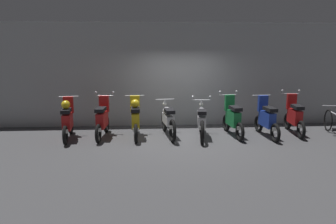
{
  "coord_description": "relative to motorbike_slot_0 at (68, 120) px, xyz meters",
  "views": [
    {
      "loc": [
        -1.09,
        -8.95,
        2.54
      ],
      "look_at": [
        -0.49,
        0.22,
        0.75
      ],
      "focal_mm": 34.94,
      "sensor_mm": 36.0,
      "label": 1
    }
  ],
  "objects": [
    {
      "name": "motorbike_slot_1",
      "position": [
        0.96,
        0.13,
        -0.04
      ],
      "size": [
        0.59,
        1.68,
        1.29
      ],
      "color": "black",
      "rests_on": "ground"
    },
    {
      "name": "bicycle",
      "position": [
        7.79,
        -0.1,
        -0.2
      ],
      "size": [
        0.5,
        1.71,
        0.89
      ],
      "color": "black",
      "rests_on": "ground"
    },
    {
      "name": "motorbike_slot_4",
      "position": [
        3.81,
        -0.05,
        -0.07
      ],
      "size": [
        0.59,
        1.94,
        1.15
      ],
      "color": "black",
      "rests_on": "ground"
    },
    {
      "name": "motorbike_slot_7",
      "position": [
        6.67,
        0.18,
        -0.04
      ],
      "size": [
        0.59,
        1.68,
        1.29
      ],
      "color": "black",
      "rests_on": "ground"
    },
    {
      "name": "motorbike_slot_0",
      "position": [
        0.0,
        0.0,
        0.0
      ],
      "size": [
        0.56,
        1.68,
        1.18
      ],
      "color": "black",
      "rests_on": "ground"
    },
    {
      "name": "back_wall",
      "position": [
        3.33,
        1.69,
        1.12
      ],
      "size": [
        16.0,
        0.3,
        3.38
      ],
      "primitive_type": "cube",
      "color": "#9EA0A3",
      "rests_on": "ground"
    },
    {
      "name": "ground_plane",
      "position": [
        3.33,
        -0.23,
        -0.57
      ],
      "size": [
        80.0,
        80.0,
        0.0
      ],
      "primitive_type": "plane",
      "color": "#424244"
    },
    {
      "name": "motorbike_slot_3",
      "position": [
        2.85,
        0.12,
        -0.08
      ],
      "size": [
        0.56,
        1.95,
        1.03
      ],
      "color": "black",
      "rests_on": "ground"
    },
    {
      "name": "motorbike_slot_5",
      "position": [
        4.76,
        0.08,
        -0.04
      ],
      "size": [
        0.59,
        1.68,
        1.29
      ],
      "color": "black",
      "rests_on": "ground"
    },
    {
      "name": "motorbike_slot_2",
      "position": [
        1.9,
        0.07,
        0.0
      ],
      "size": [
        0.56,
        1.68,
        1.18
      ],
      "color": "black",
      "rests_on": "ground"
    },
    {
      "name": "motorbike_slot_6",
      "position": [
        5.71,
        -0.1,
        -0.04
      ],
      "size": [
        0.56,
        1.68,
        1.18
      ],
      "color": "black",
      "rests_on": "ground"
    }
  ]
}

